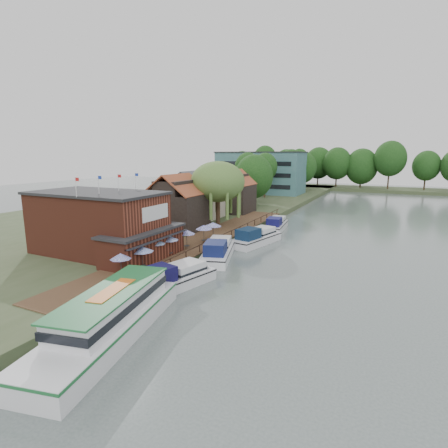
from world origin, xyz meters
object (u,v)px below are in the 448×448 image
at_px(hotel_block, 260,172).
at_px(umbrella_3, 170,246).
at_px(cottage_c, 234,191).
at_px(swan, 146,320).
at_px(cottage_b, 194,195).
at_px(umbrella_0, 121,266).
at_px(willow, 218,194).
at_px(umbrella_5, 204,234).
at_px(cruiser_0, 173,275).
at_px(umbrella_1, 142,258).
at_px(cruiser_2, 256,235).
at_px(cottage_a, 177,202).
at_px(umbrella_2, 157,250).
at_px(pub, 111,224).
at_px(cruiser_1, 218,248).
at_px(tour_boat, 108,316).
at_px(umbrella_6, 213,231).
at_px(umbrella_4, 187,239).
at_px(cruiser_3, 276,223).

xyz_separation_m(hotel_block, umbrella_3, (14.41, -68.79, -4.86)).
relative_size(cottage_c, swan, 19.32).
distance_m(cottage_b, umbrella_0, 32.64).
height_order(willow, umbrella_5, willow).
bearing_deg(cruiser_0, cottage_c, 120.28).
height_order(umbrella_1, umbrella_5, same).
relative_size(hotel_block, cruiser_2, 2.45).
height_order(cottage_b, umbrella_5, cottage_b).
distance_m(cruiser_2, swan, 25.78).
xyz_separation_m(cottage_a, cottage_c, (1.00, 19.00, 0.00)).
height_order(cottage_b, umbrella_2, cottage_b).
bearing_deg(cruiser_0, pub, 176.32).
relative_size(umbrella_0, umbrella_2, 1.00).
distance_m(cottage_a, willow, 6.80).
height_order(cruiser_0, swan, cruiser_0).
xyz_separation_m(cottage_b, cruiser_1, (14.18, -18.11, -3.96)).
relative_size(umbrella_1, umbrella_5, 1.00).
distance_m(umbrella_3, cruiser_1, 6.10).
relative_size(cottage_c, umbrella_1, 3.58).
height_order(cottage_b, umbrella_1, cottage_b).
relative_size(umbrella_1, umbrella_2, 1.00).
relative_size(willow, tour_boat, 0.69).
height_order(cottage_a, umbrella_6, cottage_a).
bearing_deg(willow, umbrella_2, -82.51).
bearing_deg(cottage_b, cottage_a, -73.30).
xyz_separation_m(cottage_a, umbrella_3, (7.41, -12.79, -2.96)).
distance_m(willow, umbrella_5, 12.09).
relative_size(cottage_a, cruiser_1, 0.82).
relative_size(umbrella_3, cruiser_0, 0.23).
distance_m(cottage_c, umbrella_1, 37.59).
height_order(umbrella_3, tour_boat, umbrella_3).
xyz_separation_m(hotel_block, umbrella_1, (14.65, -73.88, -4.86)).
bearing_deg(cottage_c, cottage_b, -113.96).
xyz_separation_m(cottage_b, cruiser_2, (15.82, -9.50, -3.99)).
bearing_deg(umbrella_2, cottage_c, 100.24).
distance_m(pub, umbrella_1, 7.62).
bearing_deg(willow, cottage_c, 104.04).
height_order(pub, umbrella_2, pub).
xyz_separation_m(umbrella_5, cruiser_1, (3.19, -2.22, -1.00)).
bearing_deg(cottage_c, tour_boat, -75.81).
xyz_separation_m(cottage_c, umbrella_2, (6.10, -33.79, -2.96)).
relative_size(umbrella_4, cruiser_1, 0.23).
relative_size(umbrella_1, cruiser_2, 0.23).
xyz_separation_m(cottage_c, tour_boat, (11.91, -47.09, -3.61)).
bearing_deg(cottage_b, umbrella_6, -50.79).
bearing_deg(umbrella_6, tour_boat, -79.06).
xyz_separation_m(cottage_b, umbrella_6, (11.20, -13.73, -2.96)).
relative_size(cottage_b, umbrella_4, 4.04).
xyz_separation_m(umbrella_4, tour_boat, (5.41, -18.80, -0.65)).
relative_size(cruiser_0, cruiser_3, 1.07).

